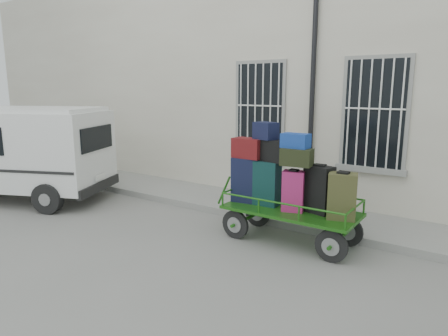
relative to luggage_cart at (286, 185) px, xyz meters
name	(u,v)px	position (x,y,z in m)	size (l,w,h in m)	color
ground	(199,238)	(-1.39, -0.80, -1.05)	(80.00, 80.00, 0.00)	slate
building	(316,80)	(-1.39, 4.70, 1.95)	(24.00, 5.15, 6.00)	beige
sidewalk	(257,206)	(-1.39, 1.40, -0.98)	(24.00, 1.70, 0.15)	gray
luggage_cart	(286,185)	(0.00, 0.00, 0.00)	(2.82, 1.10, 2.16)	black
van	(14,147)	(-6.86, -1.24, 0.27)	(4.94, 3.56, 2.32)	white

